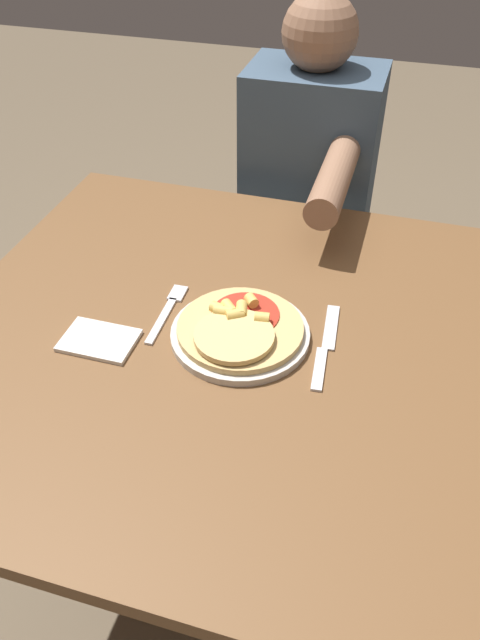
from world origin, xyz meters
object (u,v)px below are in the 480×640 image
pizza (239,328)px  person_diner (308,197)px  fork (168,310)px  knife (325,347)px  plate (240,334)px  dining_table (216,377)px

pizza → person_diner: (-0.01, 0.67, -0.11)m
fork → person_diner: person_diner is taller
knife → plate: bearing=-174.2°
pizza → knife: 0.15m
dining_table → plate: plate is taller
plate → knife: plate is taller
dining_table → pizza: bearing=-5.7°
dining_table → plate: size_ratio=4.05×
dining_table → fork: (-0.10, 0.03, 0.12)m
pizza → knife: size_ratio=0.99×
pizza → person_diner: 0.68m
knife → person_diner: (-0.16, 0.66, -0.09)m
dining_table → pizza: pizza is taller
dining_table → knife: bearing=4.1°
dining_table → pizza: size_ratio=4.47×
plate → person_diner: (-0.01, 0.67, -0.09)m
person_diner → plate: bearing=-89.1°
dining_table → fork: 0.16m
person_diner → fork: bearing=-102.1°
fork → pizza: bearing=-13.8°
plate → pizza: 0.02m
knife → fork: bearing=176.6°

